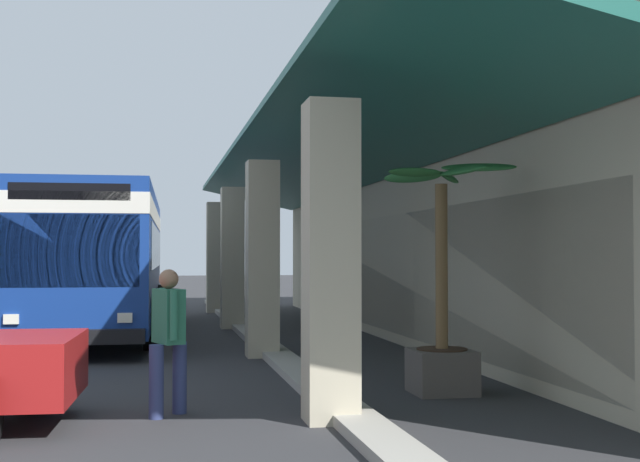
# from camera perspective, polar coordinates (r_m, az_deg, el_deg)

# --- Properties ---
(ground) EXTENTS (120.00, 120.00, 0.00)m
(ground) POSITION_cam_1_polar(r_m,az_deg,el_deg) (16.58, 7.03, -7.78)
(ground) COLOR #2D2D30
(curb_strip) EXTENTS (28.41, 0.50, 0.12)m
(curb_strip) POSITION_cam_1_polar(r_m,az_deg,el_deg) (18.01, -4.37, -7.11)
(curb_strip) COLOR #9E998E
(curb_strip) RESTS_ON ground
(transit_bus) EXTENTS (11.26, 2.99, 3.34)m
(transit_bus) POSITION_cam_1_polar(r_m,az_deg,el_deg) (19.98, -14.59, -1.37)
(transit_bus) COLOR navy
(transit_bus) RESTS_ON ground
(pedestrian) EXTENTS (0.66, 0.42, 1.62)m
(pedestrian) POSITION_cam_1_polar(r_m,az_deg,el_deg) (9.63, -10.12, -6.82)
(pedestrian) COLOR navy
(pedestrian) RESTS_ON ground
(potted_palm) EXTENTS (2.02, 1.69, 2.99)m
(potted_palm) POSITION_cam_1_polar(r_m,az_deg,el_deg) (11.11, 8.20, -6.34)
(potted_palm) COLOR #4C4742
(potted_palm) RESTS_ON ground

